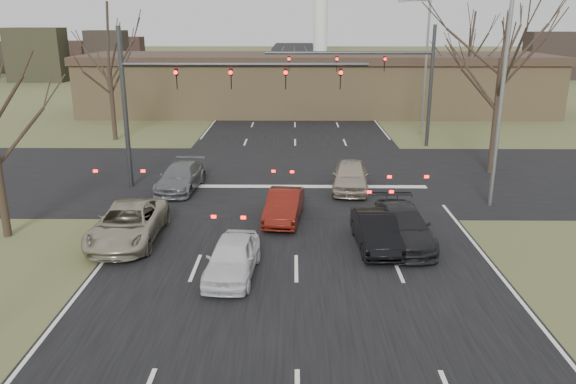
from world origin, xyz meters
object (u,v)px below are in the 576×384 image
mast_arm_near (190,88)px  car_black_hatch (376,231)px  car_white_sedan (232,257)px  car_red_ahead (284,206)px  streetlight_right_near (499,84)px  car_grey_ahead (181,177)px  car_silver_ahead (350,176)px  building (316,83)px  car_silver_suv (128,224)px  streetlight_right_far (424,59)px  car_charcoal_sedan (402,226)px  mast_arm_far (389,71)px

mast_arm_near → car_black_hatch: 12.32m
mast_arm_near → car_white_sedan: (3.09, -10.55, -4.41)m
car_red_ahead → streetlight_right_near: bearing=19.0°
car_grey_ahead → car_silver_ahead: 8.59m
car_silver_ahead → car_red_ahead: bearing=-119.7°
building → car_grey_ahead: 26.75m
car_black_hatch → building: bearing=89.2°
car_red_ahead → car_silver_suv: bearing=-151.2°
car_white_sedan → car_grey_ahead: bearing=114.4°
streetlight_right_far → car_black_hatch: 23.45m
streetlight_right_far → car_black_hatch: bearing=-106.0°
mast_arm_near → car_grey_ahead: size_ratio=2.71×
building → car_black_hatch: 33.11m
mast_arm_near → car_grey_ahead: bearing=-139.8°
car_red_ahead → car_grey_ahead: bearing=146.1°
building → car_charcoal_sedan: bearing=-86.4°
mast_arm_far → car_grey_ahead: size_ratio=2.48×
mast_arm_far → streetlight_right_near: (2.64, -13.00, 0.57)m
mast_arm_far → streetlight_right_far: (3.14, 4.00, 0.57)m
building → car_white_sedan: 35.85m
streetlight_right_near → car_grey_ahead: (-14.64, 2.50, -4.94)m
car_grey_ahead → building: bearing=77.7°
car_white_sedan → car_red_ahead: size_ratio=0.98×
mast_arm_far → car_black_hatch: size_ratio=2.76×
car_black_hatch → car_silver_suv: bearing=174.2°
mast_arm_far → car_grey_ahead: 16.54m
mast_arm_near → car_charcoal_sedan: (9.28, -7.60, -4.38)m
building → car_white_sedan: (-4.14, -35.55, -2.01)m
mast_arm_near → streetlight_right_near: streetlight_right_near is taller
car_silver_suv → car_grey_ahead: bearing=83.8°
car_red_ahead → streetlight_right_far: bearing=69.3°
car_white_sedan → car_grey_ahead: car_white_sedan is taller
car_silver_suv → car_silver_ahead: bearing=36.4°
car_grey_ahead → car_red_ahead: car_grey_ahead is taller
car_charcoal_sedan → car_silver_ahead: bearing=99.3°
car_silver_ahead → streetlight_right_near: bearing=-16.4°
streetlight_right_far → car_silver_suv: bearing=-126.4°
streetlight_right_near → streetlight_right_far: 17.01m
streetlight_right_near → car_white_sedan: streetlight_right_near is taller
streetlight_right_near → car_black_hatch: (-5.82, -5.03, -4.92)m
car_charcoal_sedan → mast_arm_near: bearing=139.7°
streetlight_right_near → car_silver_suv: size_ratio=1.97×
car_charcoal_sedan → car_white_sedan: bearing=-155.6°
car_red_ahead → car_black_hatch: bearing=-33.9°
car_black_hatch → car_silver_ahead: bearing=89.2°
mast_arm_near → streetlight_right_far: size_ratio=1.21×
streetlight_right_near → car_silver_ahead: size_ratio=2.29×
car_white_sedan → car_red_ahead: bearing=77.7°
streetlight_right_far → car_white_sedan: bearing=-115.0°
building → mast_arm_far: size_ratio=3.81×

